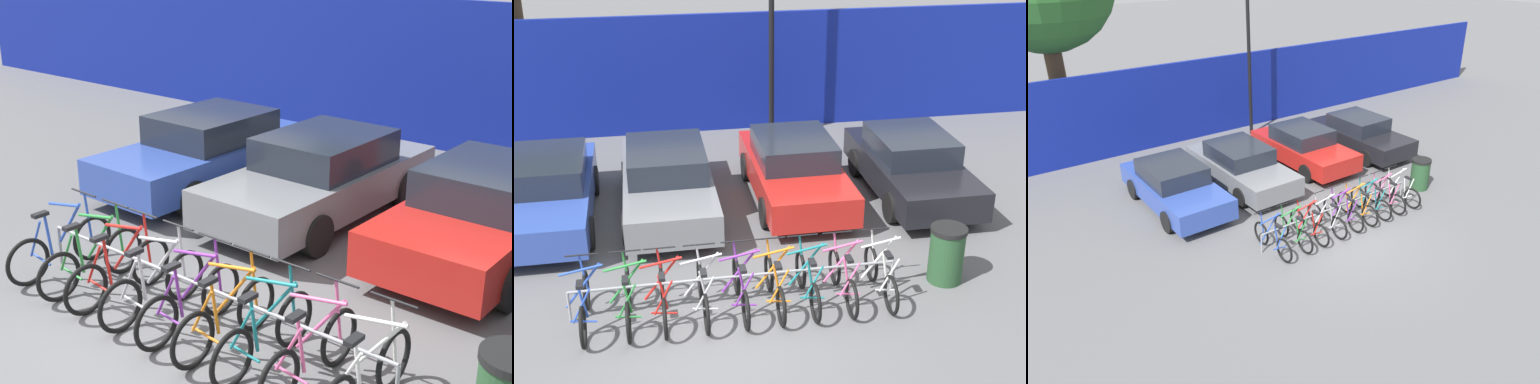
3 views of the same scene
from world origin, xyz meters
TOP-DOWN VIEW (x-y plane):
  - ground_plane at (0.00, 0.00)m, footprint 120.00×120.00m
  - hoarding_wall at (0.00, 9.50)m, footprint 36.00×0.16m
  - bike_rack at (0.38, 0.68)m, footprint 5.40×0.04m
  - bicycle_blue at (-2.05, 0.53)m, footprint 0.68×1.71m
  - bicycle_green at (-1.38, 0.53)m, footprint 0.68×1.71m
  - bicycle_red at (-0.82, 0.53)m, footprint 0.68×1.71m
  - bicycle_silver at (-0.19, 0.53)m, footprint 0.68×1.71m
  - bicycle_purple at (0.43, 0.53)m, footprint 0.68×1.71m
  - bicycle_orange at (0.99, 0.53)m, footprint 0.68×1.71m
  - bicycle_teal at (1.54, 0.53)m, footprint 0.68×1.71m
  - bicycle_pink at (2.15, 0.53)m, footprint 0.68×1.71m
  - bicycle_white at (2.81, 0.53)m, footprint 0.68×1.71m
  - car_blue at (-2.96, 4.44)m, footprint 1.91×4.43m
  - car_grey at (-0.52, 4.53)m, footprint 1.91×4.53m
  - car_red at (2.22, 4.65)m, footprint 1.91×4.30m

SIDE VIEW (x-z plane):
  - ground_plane at x=0.00m, z-range 0.00..0.00m
  - bicycle_blue at x=-2.05m, z-range -0.15..0.90m
  - bicycle_green at x=-1.38m, z-range -0.15..0.90m
  - bicycle_red at x=-0.82m, z-range -0.15..0.90m
  - bicycle_silver at x=-0.19m, z-range -0.15..0.90m
  - bicycle_purple at x=0.43m, z-range -0.15..0.90m
  - bicycle_orange at x=0.99m, z-range -0.15..0.90m
  - bicycle_teal at x=1.54m, z-range -0.15..0.90m
  - bicycle_pink at x=2.15m, z-range -0.15..0.90m
  - bicycle_white at x=2.81m, z-range -0.15..0.90m
  - bike_rack at x=0.38m, z-range 0.22..0.79m
  - car_red at x=2.22m, z-range -0.01..1.39m
  - car_blue at x=-2.96m, z-range -0.01..1.39m
  - car_grey at x=-0.52m, z-range -0.01..1.39m
  - hoarding_wall at x=0.00m, z-range 0.00..3.19m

